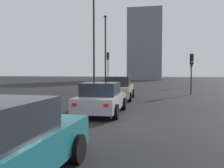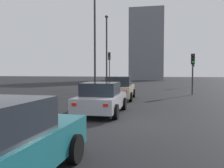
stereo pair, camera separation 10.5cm
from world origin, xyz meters
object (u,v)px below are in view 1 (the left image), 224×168
object	(u,v)px
car_silver_right_second	(101,98)
traffic_light_far_left	(191,67)
car_beige_right_lead	(119,88)
traffic_light_near_right	(192,65)
street_lamp_far	(105,47)
street_lamp_kerbside	(94,34)
traffic_light_near_left	(108,62)

from	to	relation	value
car_silver_right_second	traffic_light_far_left	xyz separation A→B (m)	(21.05, -6.73, 1.82)
car_beige_right_lead	traffic_light_near_right	distance (m)	7.31
street_lamp_far	street_lamp_kerbside	bearing A→B (deg)	-178.98
street_lamp_kerbside	car_silver_right_second	bearing A→B (deg)	-162.30
car_beige_right_lead	traffic_light_far_left	world-z (taller)	traffic_light_far_left
traffic_light_near_left	street_lamp_kerbside	bearing A→B (deg)	9.13
traffic_light_near_right	traffic_light_far_left	size ratio (longest dim) A/B	1.00
traffic_light_near_left	street_lamp_kerbside	xyz separation A→B (m)	(-9.51, -0.86, 1.99)
traffic_light_far_left	street_lamp_kerbside	size ratio (longest dim) A/B	0.40
traffic_light_far_left	street_lamp_far	world-z (taller)	street_lamp_far
traffic_light_near_right	street_lamp_kerbside	distance (m)	8.68
car_beige_right_lead	car_silver_right_second	bearing A→B (deg)	179.37
car_silver_right_second	street_lamp_kerbside	xyz separation A→B (m)	(8.08, 2.58, 4.36)
car_beige_right_lead	traffic_light_near_right	size ratio (longest dim) A/B	1.29
car_silver_right_second	car_beige_right_lead	bearing A→B (deg)	0.98
car_beige_right_lead	traffic_light_near_right	world-z (taller)	traffic_light_near_right
traffic_light_far_left	street_lamp_far	bearing A→B (deg)	-52.38
car_silver_right_second	traffic_light_far_left	size ratio (longest dim) A/B	1.19
traffic_light_near_left	street_lamp_kerbside	world-z (taller)	street_lamp_kerbside
street_lamp_kerbside	street_lamp_far	world-z (taller)	street_lamp_kerbside
car_silver_right_second	street_lamp_far	size ratio (longest dim) A/B	0.55
car_silver_right_second	traffic_light_far_left	bearing A→B (deg)	-18.40
car_beige_right_lead	traffic_light_near_right	bearing A→B (deg)	-53.91
traffic_light_near_left	traffic_light_near_right	world-z (taller)	traffic_light_near_left
traffic_light_near_left	traffic_light_near_right	bearing A→B (deg)	54.76
traffic_light_near_right	car_beige_right_lead	bearing A→B (deg)	-57.88
traffic_light_near_left	car_beige_right_lead	bearing A→B (deg)	19.67
traffic_light_near_right	street_lamp_far	xyz separation A→B (m)	(2.40, 8.06, 1.93)
car_silver_right_second	traffic_light_near_right	world-z (taller)	traffic_light_near_right
street_lamp_kerbside	street_lamp_far	size ratio (longest dim) A/B	1.16
traffic_light_near_right	street_lamp_kerbside	bearing A→B (deg)	-80.12
car_beige_right_lead	street_lamp_far	distance (m)	8.13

